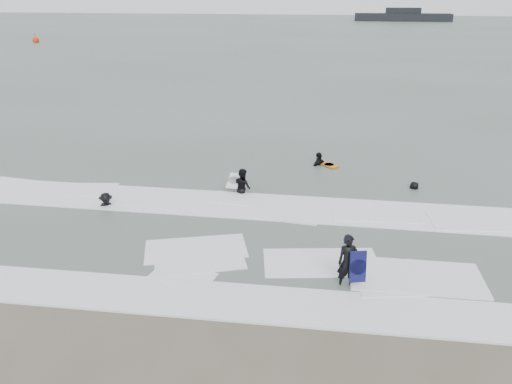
# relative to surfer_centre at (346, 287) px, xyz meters

# --- Properties ---
(ground) EXTENTS (320.00, 320.00, 0.00)m
(ground) POSITION_rel_surfer_centre_xyz_m (-3.37, -0.70, 0.00)
(ground) COLOR brown
(ground) RESTS_ON ground
(sea) EXTENTS (320.00, 320.00, 0.00)m
(sea) POSITION_rel_surfer_centre_xyz_m (-3.37, 79.30, 0.06)
(sea) COLOR #47544C
(sea) RESTS_ON ground
(surfer_centre) EXTENTS (0.71, 0.55, 1.72)m
(surfer_centre) POSITION_rel_surfer_centre_xyz_m (0.00, 0.00, 0.00)
(surfer_centre) COLOR black
(surfer_centre) RESTS_ON ground
(surfer_wading) EXTENTS (1.03, 1.03, 1.69)m
(surfer_wading) POSITION_rel_surfer_centre_xyz_m (-4.31, 6.67, 0.00)
(surfer_wading) COLOR black
(surfer_wading) RESTS_ON ground
(surfer_breaker) EXTENTS (1.10, 1.01, 1.48)m
(surfer_breaker) POSITION_rel_surfer_centre_xyz_m (-9.51, 4.39, 0.00)
(surfer_breaker) COLOR black
(surfer_breaker) RESTS_ON ground
(surfer_right_near) EXTENTS (1.02, 1.12, 1.84)m
(surfer_right_near) POSITION_rel_surfer_centre_xyz_m (-1.18, 10.89, 0.00)
(surfer_right_near) COLOR black
(surfer_right_near) RESTS_ON ground
(surfer_right_far) EXTENTS (0.83, 0.87, 1.50)m
(surfer_right_far) POSITION_rel_surfer_centre_xyz_m (3.08, 8.29, 0.00)
(surfer_right_far) COLOR black
(surfer_right_far) RESTS_ON ground
(surf_foam) EXTENTS (30.03, 9.06, 0.09)m
(surf_foam) POSITION_rel_surfer_centre_xyz_m (-3.37, 3.00, 0.04)
(surf_foam) COLOR white
(surf_foam) RESTS_ON ground
(bodyboards) EXTENTS (5.51, 11.61, 1.25)m
(bodyboards) POSITION_rel_surfer_centre_xyz_m (-1.73, 5.83, 0.50)
(bodyboards) COLOR #0D0F3F
(bodyboards) RESTS_ON ground
(buoy) EXTENTS (1.00, 1.00, 1.65)m
(buoy) POSITION_rel_surfer_centre_xyz_m (-48.23, 64.00, 0.42)
(buoy) COLOR red
(buoy) RESTS_ON ground
(vessel_horizon) EXTENTS (24.65, 4.40, 3.34)m
(vessel_horizon) POSITION_rel_surfer_centre_xyz_m (16.51, 129.84, 1.25)
(vessel_horizon) COLOR black
(vessel_horizon) RESTS_ON ground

